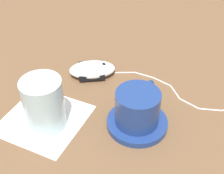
% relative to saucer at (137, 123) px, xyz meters
% --- Properties ---
extents(ground_plane, '(3.00, 3.00, 0.00)m').
position_rel_saucer_xyz_m(ground_plane, '(0.07, 0.13, -0.01)').
color(ground_plane, brown).
extents(saucer, '(0.12, 0.12, 0.01)m').
position_rel_saucer_xyz_m(saucer, '(0.00, 0.00, 0.00)').
color(saucer, navy).
rests_on(saucer, ground).
extents(coffee_cup, '(0.12, 0.09, 0.07)m').
position_rel_saucer_xyz_m(coffee_cup, '(0.00, 0.00, 0.04)').
color(coffee_cup, navy).
rests_on(coffee_cup, saucer).
extents(computer_mouse, '(0.10, 0.13, 0.03)m').
position_rel_saucer_xyz_m(computer_mouse, '(0.15, 0.14, 0.01)').
color(computer_mouse, silver).
rests_on(computer_mouse, ground).
extents(mouse_cable, '(0.10, 0.30, 0.00)m').
position_rel_saucer_xyz_m(mouse_cable, '(0.13, -0.07, -0.00)').
color(mouse_cable, white).
rests_on(mouse_cable, ground).
extents(napkin_under_glass, '(0.19, 0.19, 0.00)m').
position_rel_saucer_xyz_m(napkin_under_glass, '(-0.03, 0.19, -0.01)').
color(napkin_under_glass, white).
rests_on(napkin_under_glass, ground).
extents(drinking_glass, '(0.08, 0.08, 0.11)m').
position_rel_saucer_xyz_m(drinking_glass, '(-0.03, 0.18, 0.05)').
color(drinking_glass, silver).
rests_on(drinking_glass, napkin_under_glass).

